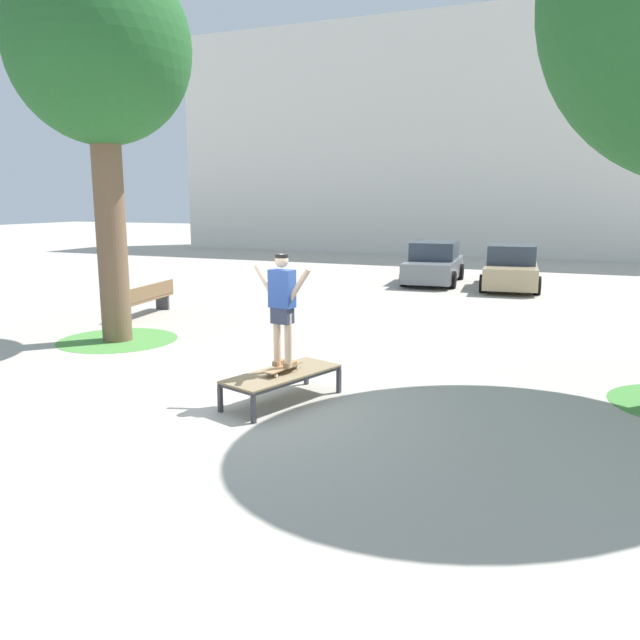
{
  "coord_description": "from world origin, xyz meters",
  "views": [
    {
      "loc": [
        4.6,
        -8.01,
        3.03
      ],
      "look_at": [
        0.62,
        1.68,
        1.0
      ],
      "focal_mm": 35.12,
      "sensor_mm": 36.0,
      "label": 1
    }
  ],
  "objects_px": {
    "skater": "(282,302)",
    "car_grey": "(434,264)",
    "tree_near_left": "(100,53)",
    "skateboard": "(283,367)",
    "park_bench": "(146,299)",
    "skate_box": "(282,376)",
    "car_tan": "(511,268)"
  },
  "relations": [
    {
      "from": "car_grey",
      "to": "park_bench",
      "type": "bearing_deg",
      "value": -120.37
    },
    {
      "from": "skateboard",
      "to": "tree_near_left",
      "type": "relative_size",
      "value": 0.1
    },
    {
      "from": "car_grey",
      "to": "car_tan",
      "type": "height_order",
      "value": "same"
    },
    {
      "from": "tree_near_left",
      "to": "car_grey",
      "type": "xyz_separation_m",
      "value": [
        4.31,
        12.16,
        -5.22
      ]
    },
    {
      "from": "skate_box",
      "to": "car_tan",
      "type": "xyz_separation_m",
      "value": [
        1.9,
        14.19,
        0.28
      ]
    },
    {
      "from": "skater",
      "to": "tree_near_left",
      "type": "distance_m",
      "value": 7.22
    },
    {
      "from": "skateboard",
      "to": "car_tan",
      "type": "bearing_deg",
      "value": 82.39
    },
    {
      "from": "car_grey",
      "to": "park_bench",
      "type": "height_order",
      "value": "car_grey"
    },
    {
      "from": "skateboard",
      "to": "car_grey",
      "type": "relative_size",
      "value": 0.19
    },
    {
      "from": "skate_box",
      "to": "skateboard",
      "type": "bearing_deg",
      "value": 71.13
    },
    {
      "from": "tree_near_left",
      "to": "car_grey",
      "type": "bearing_deg",
      "value": 70.47
    },
    {
      "from": "park_bench",
      "to": "skateboard",
      "type": "bearing_deg",
      "value": -38.26
    },
    {
      "from": "skateboard",
      "to": "tree_near_left",
      "type": "distance_m",
      "value": 7.86
    },
    {
      "from": "park_bench",
      "to": "tree_near_left",
      "type": "bearing_deg",
      "value": -64.36
    },
    {
      "from": "skater",
      "to": "park_bench",
      "type": "bearing_deg",
      "value": 141.75
    },
    {
      "from": "car_grey",
      "to": "tree_near_left",
      "type": "bearing_deg",
      "value": -109.53
    },
    {
      "from": "skateboard",
      "to": "park_bench",
      "type": "relative_size",
      "value": 0.34
    },
    {
      "from": "park_bench",
      "to": "skate_box",
      "type": "bearing_deg",
      "value": -38.37
    },
    {
      "from": "car_tan",
      "to": "park_bench",
      "type": "height_order",
      "value": "car_tan"
    },
    {
      "from": "skateboard",
      "to": "park_bench",
      "type": "bearing_deg",
      "value": 141.74
    },
    {
      "from": "skater",
      "to": "car_grey",
      "type": "bearing_deg",
      "value": 93.45
    },
    {
      "from": "tree_near_left",
      "to": "park_bench",
      "type": "bearing_deg",
      "value": 115.64
    },
    {
      "from": "park_bench",
      "to": "skater",
      "type": "bearing_deg",
      "value": -38.25
    },
    {
      "from": "tree_near_left",
      "to": "skater",
      "type": "bearing_deg",
      "value": -25.29
    },
    {
      "from": "car_grey",
      "to": "car_tan",
      "type": "relative_size",
      "value": 0.99
    },
    {
      "from": "park_bench",
      "to": "car_tan",
      "type": "bearing_deg",
      "value": 47.39
    },
    {
      "from": "skateboard",
      "to": "car_tan",
      "type": "xyz_separation_m",
      "value": [
        1.89,
        14.18,
        0.15
      ]
    },
    {
      "from": "skate_box",
      "to": "skater",
      "type": "height_order",
      "value": "skater"
    },
    {
      "from": "skate_box",
      "to": "park_bench",
      "type": "distance_m",
      "value": 8.23
    },
    {
      "from": "skater",
      "to": "car_grey",
      "type": "height_order",
      "value": "skater"
    },
    {
      "from": "tree_near_left",
      "to": "car_grey",
      "type": "relative_size",
      "value": 1.85
    },
    {
      "from": "skateboard",
      "to": "tree_near_left",
      "type": "xyz_separation_m",
      "value": [
        -5.19,
        2.46,
        5.37
      ]
    }
  ]
}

